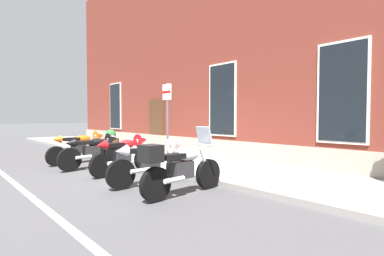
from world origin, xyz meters
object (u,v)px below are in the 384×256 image
object	(u,v)px
parking_sign	(167,112)
motorcycle_silver_touring	(180,167)
barrel_planter	(111,143)
motorcycle_white_sport	(155,159)
motorcycle_black_sport	(96,149)
motorcycle_red_sport	(126,152)
motorcycle_orange_sport	(83,146)

from	to	relation	value
parking_sign	motorcycle_silver_touring	bearing A→B (deg)	-32.57
parking_sign	barrel_planter	world-z (taller)	parking_sign
motorcycle_white_sport	motorcycle_silver_touring	xyz separation A→B (m)	(1.14, -0.22, -0.01)
motorcycle_black_sport	parking_sign	xyz separation A→B (m)	(1.52, 1.48, 1.09)
barrel_planter	motorcycle_black_sport	bearing A→B (deg)	-35.66
motorcycle_white_sport	parking_sign	world-z (taller)	parking_sign
motorcycle_white_sport	parking_sign	bearing A→B (deg)	133.93
motorcycle_black_sport	motorcycle_red_sport	size ratio (longest dim) A/B	1.04
motorcycle_red_sport	barrel_planter	distance (m)	3.67
motorcycle_orange_sport	motorcycle_red_sport	world-z (taller)	motorcycle_orange_sport
motorcycle_silver_touring	barrel_planter	world-z (taller)	motorcycle_silver_touring
motorcycle_red_sport	motorcycle_silver_touring	size ratio (longest dim) A/B	1.01
motorcycle_black_sport	motorcycle_white_sport	world-z (taller)	motorcycle_white_sport
motorcycle_silver_touring	motorcycle_red_sport	bearing A→B (deg)	172.76
motorcycle_white_sport	motorcycle_red_sport	bearing A→B (deg)	175.56
motorcycle_white_sport	motorcycle_silver_touring	size ratio (longest dim) A/B	1.07
motorcycle_red_sport	motorcycle_black_sport	bearing A→B (deg)	-168.44
motorcycle_black_sport	motorcycle_white_sport	distance (m)	2.81
motorcycle_white_sport	barrel_planter	bearing A→B (deg)	164.40
motorcycle_black_sport	motorcycle_red_sport	xyz separation A→B (m)	(1.31, 0.27, 0.01)
motorcycle_red_sport	motorcycle_white_sport	size ratio (longest dim) A/B	0.94
motorcycle_white_sport	motorcycle_silver_touring	distance (m)	1.16
motorcycle_red_sport	motorcycle_white_sport	bearing A→B (deg)	-4.44
motorcycle_black_sport	motorcycle_red_sport	world-z (taller)	motorcycle_red_sport
motorcycle_orange_sport	barrel_planter	xyz separation A→B (m)	(-0.92, 1.44, -0.07)
motorcycle_black_sport	motorcycle_white_sport	size ratio (longest dim) A/B	0.97
motorcycle_black_sport	motorcycle_white_sport	xyz separation A→B (m)	(2.80, 0.15, 0.01)
motorcycle_orange_sport	motorcycle_black_sport	bearing A→B (deg)	-4.34
motorcycle_orange_sport	motorcycle_black_sport	size ratio (longest dim) A/B	1.04
motorcycle_silver_touring	motorcycle_orange_sport	bearing A→B (deg)	178.26
motorcycle_red_sport	barrel_planter	xyz separation A→B (m)	(-3.45, 1.26, -0.07)
motorcycle_orange_sport	motorcycle_silver_touring	xyz separation A→B (m)	(5.15, -0.16, -0.02)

